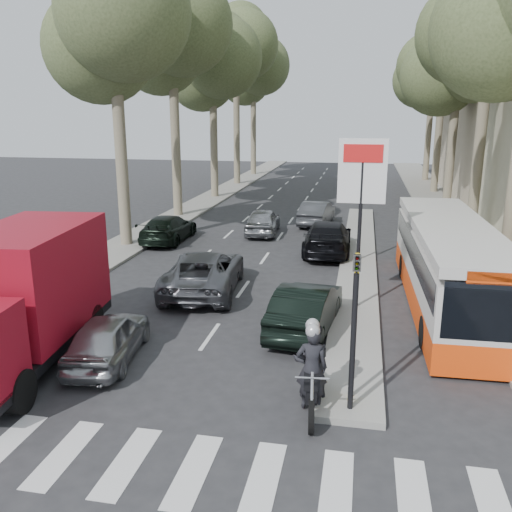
{
  "coord_description": "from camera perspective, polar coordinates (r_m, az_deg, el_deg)",
  "views": [
    {
      "loc": [
        3.29,
        -12.2,
        6.36
      ],
      "look_at": [
        -0.19,
        5.39,
        1.6
      ],
      "focal_mm": 38.0,
      "sensor_mm": 36.0,
      "label": 1
    }
  ],
  "objects": [
    {
      "name": "ground",
      "position": [
        14.15,
        -3.55,
        -11.88
      ],
      "size": [
        120.0,
        120.0,
        0.0
      ],
      "primitive_type": "plane",
      "color": "#28282B",
      "rests_on": "ground"
    },
    {
      "name": "sidewalk_right",
      "position": [
        38.1,
        19.1,
        4.54
      ],
      "size": [
        3.2,
        70.0,
        0.12
      ],
      "primitive_type": "cube",
      "color": "gray",
      "rests_on": "ground"
    },
    {
      "name": "median_left",
      "position": [
        42.23,
        -4.48,
        6.25
      ],
      "size": [
        2.4,
        64.0,
        0.12
      ],
      "primitive_type": "cube",
      "color": "gray",
      "rests_on": "ground"
    },
    {
      "name": "traffic_island",
      "position": [
        24.04,
        10.7,
        -0.54
      ],
      "size": [
        1.5,
        26.0,
        0.16
      ],
      "primitive_type": "cube",
      "color": "gray",
      "rests_on": "ground"
    },
    {
      "name": "billboard",
      "position": [
        17.4,
        10.99,
        5.82
      ],
      "size": [
        1.5,
        12.1,
        5.6
      ],
      "color": "yellow",
      "rests_on": "ground"
    },
    {
      "name": "traffic_light_island",
      "position": [
        11.38,
        10.37,
        -5.29
      ],
      "size": [
        0.16,
        0.41,
        3.6
      ],
      "color": "black",
      "rests_on": "ground"
    },
    {
      "name": "tree_l_a",
      "position": [
        27.05,
        -14.49,
        22.99
      ],
      "size": [
        7.4,
        7.2,
        14.1
      ],
      "color": "#6B604C",
      "rests_on": "ground"
    },
    {
      "name": "tree_l_b",
      "position": [
        34.54,
        -8.62,
        22.56
      ],
      "size": [
        7.4,
        7.2,
        14.88
      ],
      "color": "#6B604C",
      "rests_on": "ground"
    },
    {
      "name": "tree_l_c",
      "position": [
        41.96,
        -4.4,
        19.86
      ],
      "size": [
        7.4,
        7.2,
        13.71
      ],
      "color": "#6B604C",
      "rests_on": "ground"
    },
    {
      "name": "tree_l_d",
      "position": [
        49.88,
        -1.94,
        21.08
      ],
      "size": [
        7.4,
        7.2,
        15.66
      ],
      "color": "#6B604C",
      "rests_on": "ground"
    },
    {
      "name": "tree_l_e",
      "position": [
        57.59,
        -0.13,
        19.22
      ],
      "size": [
        7.4,
        7.2,
        14.49
      ],
      "color": "#6B604C",
      "rests_on": "ground"
    },
    {
      "name": "tree_r_b",
      "position": [
        31.3,
        23.97,
        22.99
      ],
      "size": [
        7.4,
        7.2,
        15.27
      ],
      "color": "#6B604C",
      "rests_on": "ground"
    },
    {
      "name": "tree_r_c",
      "position": [
        38.88,
        20.8,
        18.88
      ],
      "size": [
        7.4,
        7.2,
        13.32
      ],
      "color": "#6B604C",
      "rests_on": "ground"
    },
    {
      "name": "tree_r_d",
      "position": [
        46.92,
        19.47,
        19.84
      ],
      "size": [
        7.4,
        7.2,
        14.88
      ],
      "color": "#6B604C",
      "rests_on": "ground"
    },
    {
      "name": "tree_r_e",
      "position": [
        54.78,
        18.34,
        18.37
      ],
      "size": [
        7.4,
        7.2,
        14.1
      ],
      "color": "#6B604C",
      "rests_on": "ground"
    },
    {
      "name": "silver_hatchback",
      "position": [
        14.92,
        -15.32,
        -8.27
      ],
      "size": [
        1.98,
        3.9,
        1.27
      ],
      "primitive_type": "imported",
      "rotation": [
        0.0,
        0.0,
        3.27
      ],
      "color": "#9DA0A5",
      "rests_on": "ground"
    },
    {
      "name": "dark_hatchback",
      "position": [
        16.31,
        5.28,
        -5.42
      ],
      "size": [
        1.99,
        4.53,
        1.45
      ],
      "primitive_type": "imported",
      "rotation": [
        0.0,
        0.0,
        3.03
      ],
      "color": "black",
      "rests_on": "ground"
    },
    {
      "name": "queue_car_a",
      "position": [
        19.84,
        -5.5,
        -1.64
      ],
      "size": [
        3.05,
        5.63,
        1.5
      ],
      "primitive_type": "imported",
      "rotation": [
        0.0,
        0.0,
        3.25
      ],
      "color": "#53555C",
      "rests_on": "ground"
    },
    {
      "name": "queue_car_b",
      "position": [
        25.36,
        7.55,
        1.97
      ],
      "size": [
        2.23,
        5.26,
        1.51
      ],
      "primitive_type": "imported",
      "rotation": [
        0.0,
        0.0,
        3.16
      ],
      "color": "black",
      "rests_on": "ground"
    },
    {
      "name": "queue_car_c",
      "position": [
        29.21,
        0.71,
        3.69
      ],
      "size": [
        1.92,
        4.21,
        1.4
      ],
      "primitive_type": "imported",
      "rotation": [
        0.0,
        0.0,
        3.21
      ],
      "color": "#94979B",
      "rests_on": "ground"
    },
    {
      "name": "queue_car_d",
      "position": [
        31.79,
        6.42,
        4.52
      ],
      "size": [
        1.93,
        4.38,
        1.4
      ],
      "primitive_type": "imported",
      "rotation": [
        0.0,
        0.0,
        3.03
      ],
      "color": "#44474B",
      "rests_on": "ground"
    },
    {
      "name": "queue_car_e",
      "position": [
        27.85,
        -9.21,
        2.9
      ],
      "size": [
        1.93,
        4.66,
        1.35
      ],
      "primitive_type": "imported",
      "rotation": [
        0.0,
        0.0,
        3.15
      ],
      "color": "black",
      "rests_on": "ground"
    },
    {
      "name": "red_truck",
      "position": [
        15.12,
        -23.51,
        -3.82
      ],
      "size": [
        3.1,
        6.74,
        3.48
      ],
      "rotation": [
        0.0,
        0.0,
        0.1
      ],
      "color": "black",
      "rests_on": "ground"
    },
    {
      "name": "city_bus",
      "position": [
        19.08,
        19.58,
        -0.69
      ],
      "size": [
        2.67,
        11.06,
        2.9
      ],
      "rotation": [
        0.0,
        0.0,
        0.02
      ],
      "color": "#F7450D",
      "rests_on": "ground"
    },
    {
      "name": "motorcycle",
      "position": [
        12.26,
        5.87,
        -11.51
      ],
      "size": [
        0.93,
        2.4,
        2.05
      ],
      "rotation": [
        0.0,
        0.0,
        0.1
      ],
      "color": "black",
      "rests_on": "ground"
    },
    {
      "name": "pedestrian_far",
      "position": [
        25.73,
        20.46,
        1.83
      ],
      "size": [
        1.17,
        1.06,
        1.7
      ],
      "primitive_type": "imported",
      "rotation": [
        0.0,
        0.0,
        3.79
      ],
      "color": "#715F55",
      "rests_on": "sidewalk_right"
    }
  ]
}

